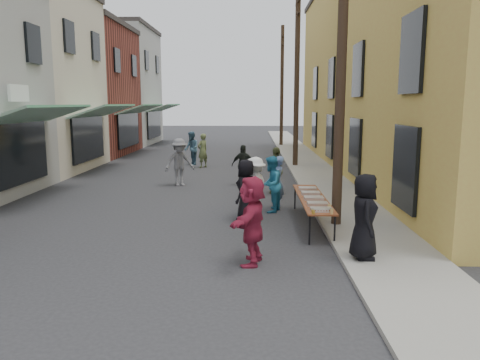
{
  "coord_description": "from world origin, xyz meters",
  "views": [
    {
      "loc": [
        2.05,
        -9.16,
        3.26
      ],
      "look_at": [
        1.75,
        2.77,
        1.3
      ],
      "focal_mm": 35.0,
      "sensor_mm": 36.0,
      "label": 1
    }
  ],
  "objects_px": {
    "utility_pole_far": "(282,87)",
    "guest_front_c": "(271,184)",
    "catering_tray_sausage": "(321,210)",
    "server": "(364,216)",
    "utility_pole_mid": "(297,78)",
    "guest_front_a": "(246,190)",
    "utility_pole_near": "(342,53)",
    "serving_table": "(312,199)"
  },
  "relations": [
    {
      "from": "guest_front_c",
      "to": "utility_pole_mid",
      "type": "bearing_deg",
      "value": -171.7
    },
    {
      "from": "serving_table",
      "to": "guest_front_a",
      "type": "bearing_deg",
      "value": 167.42
    },
    {
      "from": "catering_tray_sausage",
      "to": "server",
      "type": "bearing_deg",
      "value": -65.39
    },
    {
      "from": "utility_pole_mid",
      "to": "catering_tray_sausage",
      "type": "xyz_separation_m",
      "value": [
        -0.61,
        -13.37,
        -3.71
      ]
    },
    {
      "from": "utility_pole_near",
      "to": "utility_pole_far",
      "type": "height_order",
      "value": "same"
    },
    {
      "from": "catering_tray_sausage",
      "to": "server",
      "type": "relative_size",
      "value": 0.28
    },
    {
      "from": "serving_table",
      "to": "utility_pole_far",
      "type": "bearing_deg",
      "value": 88.53
    },
    {
      "from": "guest_front_a",
      "to": "catering_tray_sausage",
      "type": "bearing_deg",
      "value": 64.59
    },
    {
      "from": "utility_pole_near",
      "to": "guest_front_a",
      "type": "distance_m",
      "value": 4.41
    },
    {
      "from": "utility_pole_far",
      "to": "guest_front_c",
      "type": "distance_m",
      "value": 22.64
    },
    {
      "from": "utility_pole_mid",
      "to": "serving_table",
      "type": "distance_m",
      "value": 12.34
    },
    {
      "from": "catering_tray_sausage",
      "to": "guest_front_a",
      "type": "relative_size",
      "value": 0.29
    },
    {
      "from": "utility_pole_far",
      "to": "guest_front_c",
      "type": "bearing_deg",
      "value": -94.29
    },
    {
      "from": "utility_pole_near",
      "to": "server",
      "type": "relative_size",
      "value": 5.1
    },
    {
      "from": "serving_table",
      "to": "server",
      "type": "distance_m",
      "value": 3.17
    },
    {
      "from": "server",
      "to": "catering_tray_sausage",
      "type": "bearing_deg",
      "value": 29.95
    },
    {
      "from": "serving_table",
      "to": "guest_front_a",
      "type": "distance_m",
      "value": 1.84
    },
    {
      "from": "utility_pole_near",
      "to": "guest_front_a",
      "type": "relative_size",
      "value": 5.21
    },
    {
      "from": "utility_pole_near",
      "to": "catering_tray_sausage",
      "type": "distance_m",
      "value": 4.0
    },
    {
      "from": "utility_pole_near",
      "to": "guest_front_a",
      "type": "bearing_deg",
      "value": 164.3
    },
    {
      "from": "utility_pole_far",
      "to": "server",
      "type": "bearing_deg",
      "value": -89.89
    },
    {
      "from": "utility_pole_mid",
      "to": "utility_pole_far",
      "type": "bearing_deg",
      "value": 90.0
    },
    {
      "from": "utility_pole_mid",
      "to": "guest_front_c",
      "type": "relative_size",
      "value": 5.29
    },
    {
      "from": "guest_front_c",
      "to": "serving_table",
      "type": "bearing_deg",
      "value": 53.9
    },
    {
      "from": "catering_tray_sausage",
      "to": "guest_front_a",
      "type": "distance_m",
      "value": 2.72
    },
    {
      "from": "utility_pole_mid",
      "to": "serving_table",
      "type": "bearing_deg",
      "value": -92.98
    },
    {
      "from": "utility_pole_near",
      "to": "serving_table",
      "type": "height_order",
      "value": "utility_pole_near"
    },
    {
      "from": "utility_pole_mid",
      "to": "utility_pole_far",
      "type": "height_order",
      "value": "same"
    },
    {
      "from": "utility_pole_near",
      "to": "utility_pole_mid",
      "type": "height_order",
      "value": "same"
    },
    {
      "from": "guest_front_a",
      "to": "server",
      "type": "bearing_deg",
      "value": 58.52
    },
    {
      "from": "utility_pole_near",
      "to": "guest_front_a",
      "type": "xyz_separation_m",
      "value": [
        -2.4,
        0.67,
        -3.64
      ]
    },
    {
      "from": "utility_pole_mid",
      "to": "guest_front_a",
      "type": "height_order",
      "value": "utility_pole_mid"
    },
    {
      "from": "utility_pole_far",
      "to": "guest_front_c",
      "type": "height_order",
      "value": "utility_pole_far"
    },
    {
      "from": "utility_pole_mid",
      "to": "server",
      "type": "relative_size",
      "value": 5.1
    },
    {
      "from": "guest_front_a",
      "to": "guest_front_c",
      "type": "relative_size",
      "value": 1.01
    },
    {
      "from": "guest_front_c",
      "to": "server",
      "type": "bearing_deg",
      "value": 38.34
    },
    {
      "from": "utility_pole_mid",
      "to": "guest_front_c",
      "type": "bearing_deg",
      "value": -99.24
    },
    {
      "from": "server",
      "to": "utility_pole_near",
      "type": "bearing_deg",
      "value": 6.35
    },
    {
      "from": "guest_front_c",
      "to": "guest_front_a",
      "type": "bearing_deg",
      "value": -17.35
    },
    {
      "from": "utility_pole_near",
      "to": "catering_tray_sausage",
      "type": "relative_size",
      "value": 18.0
    },
    {
      "from": "serving_table",
      "to": "catering_tray_sausage",
      "type": "relative_size",
      "value": 8.0
    },
    {
      "from": "catering_tray_sausage",
      "to": "guest_front_c",
      "type": "distance_m",
      "value": 3.27
    }
  ]
}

